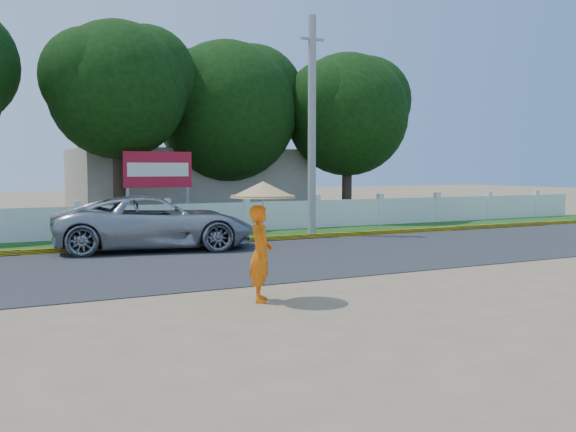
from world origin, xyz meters
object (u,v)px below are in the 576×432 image
object	(u,v)px
vehicle	(155,223)
billboard	(158,174)
monk_with_parasol	(262,223)
utility_pole	(312,127)

from	to	relation	value
vehicle	billboard	size ratio (longest dim) A/B	1.92
monk_with_parasol	billboard	bearing A→B (deg)	82.22
vehicle	billboard	bearing A→B (deg)	-5.64
billboard	utility_pole	bearing A→B (deg)	-36.03
utility_pole	billboard	bearing A→B (deg)	143.97
monk_with_parasol	billboard	xyz separation A→B (m)	(1.72, 12.62, 0.76)
utility_pole	monk_with_parasol	bearing A→B (deg)	-123.82
monk_with_parasol	billboard	distance (m)	12.76
monk_with_parasol	vehicle	bearing A→B (deg)	87.91
vehicle	billboard	distance (m)	5.10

